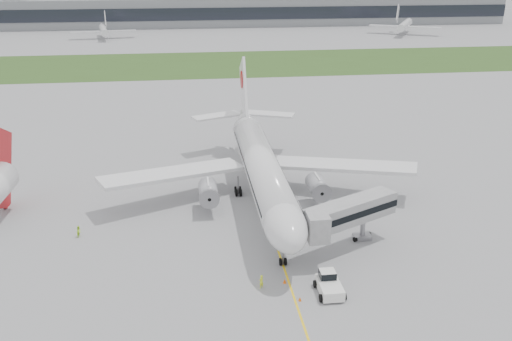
{
  "coord_description": "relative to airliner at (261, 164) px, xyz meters",
  "views": [
    {
      "loc": [
        -10.88,
        -73.88,
        34.87
      ],
      "look_at": [
        -1.06,
        2.0,
        5.77
      ],
      "focal_mm": 40.0,
      "sensor_mm": 36.0,
      "label": 1
    }
  ],
  "objects": [
    {
      "name": "distant_aircraft_left",
      "position": [
        -44.56,
        183.22,
        -5.66
      ],
      "size": [
        31.57,
        28.83,
        10.72
      ],
      "primitive_type": null,
      "rotation": [
        0.0,
        0.0,
        0.16
      ],
      "color": "silver",
      "rests_on": "ground"
    },
    {
      "name": "grass_strip",
      "position": [
        0.0,
        115.13,
        -5.65
      ],
      "size": [
        600.0,
        50.0,
        0.02
      ],
      "primitive_type": "cube",
      "color": "#304D1D",
      "rests_on": "ground"
    },
    {
      "name": "pushback_tug",
      "position": [
        4.0,
        -26.26,
        -4.66
      ],
      "size": [
        2.89,
        4.27,
        2.18
      ],
      "rotation": [
        0.0,
        0.0,
        -0.0
      ],
      "color": "white",
      "rests_on": "ground"
    },
    {
      "name": "safety_cone_left",
      "position": [
        -0.5,
        -23.85,
        -5.39
      ],
      "size": [
        0.4,
        0.4,
        0.55
      ],
      "primitive_type": "cone",
      "color": "#F05C0C",
      "rests_on": "ground"
    },
    {
      "name": "distant_aircraft_right",
      "position": [
        91.82,
        179.49,
        -5.66
      ],
      "size": [
        42.23,
        40.68,
        12.43
      ],
      "primitive_type": null,
      "rotation": [
        0.0,
        0.0,
        -0.5
      ],
      "color": "silver",
      "rests_on": "ground"
    },
    {
      "name": "ground",
      "position": [
        0.0,
        -4.87,
        -5.66
      ],
      "size": [
        600.0,
        600.0,
        0.0
      ],
      "primitive_type": "plane",
      "color": "gray",
      "rests_on": "ground"
    },
    {
      "name": "apron_markings",
      "position": [
        0.0,
        -9.87,
        -5.66
      ],
      "size": [
        70.0,
        70.0,
        0.04
      ],
      "primitive_type": null,
      "color": "yellow",
      "rests_on": "ground"
    },
    {
      "name": "ground_crew_near",
      "position": [
        -3.28,
        -24.49,
        -4.85
      ],
      "size": [
        0.7,
        0.68,
        1.62
      ],
      "primitive_type": "imported",
      "rotation": [
        0.0,
        0.0,
        3.84
      ],
      "color": "yellow",
      "rests_on": "ground"
    },
    {
      "name": "terminal_building",
      "position": [
        0.0,
        225.0,
        1.34
      ],
      "size": [
        320.0,
        22.3,
        14.0
      ],
      "color": "gray",
      "rests_on": "ground"
    },
    {
      "name": "control_tower",
      "position": [
        -90.0,
        227.13,
        -5.66
      ],
      "size": [
        12.0,
        12.0,
        56.0
      ],
      "primitive_type": null,
      "color": "gray",
      "rests_on": "ground"
    },
    {
      "name": "jet_bridge",
      "position": [
        8.34,
        -16.94,
        -0.79
      ],
      "size": [
        13.41,
        9.74,
        6.59
      ],
      "rotation": [
        0.0,
        0.0,
        0.48
      ],
      "color": "#AAAAAC",
      "rests_on": "ground"
    },
    {
      "name": "safety_cone_right",
      "position": [
        0.5,
        -27.57,
        -5.42
      ],
      "size": [
        0.35,
        0.35,
        0.49
      ],
      "primitive_type": "cone",
      "color": "#F05C0C",
      "rests_on": "ground"
    },
    {
      "name": "ground_crew_far",
      "position": [
        -25.35,
        -9.2,
        -4.89
      ],
      "size": [
        0.82,
        0.91,
        1.54
      ],
      "primitive_type": "imported",
      "rotation": [
        0.0,
        0.0,
        1.2
      ],
      "color": "#BAF528",
      "rests_on": "ground"
    },
    {
      "name": "airliner",
      "position": [
        0.0,
        0.0,
        0.0
      ],
      "size": [
        48.13,
        53.95,
        17.88
      ],
      "color": "silver",
      "rests_on": "ground"
    }
  ]
}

